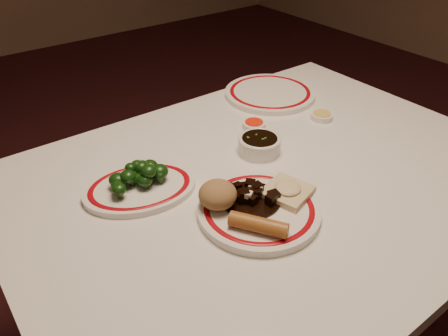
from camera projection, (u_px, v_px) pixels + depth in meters
dining_table at (269, 204)px, 1.08m from camera, size 1.20×0.90×0.75m
main_plate at (259, 210)px, 0.90m from camera, size 0.28×0.28×0.02m
rice_mound at (218, 195)px, 0.89m from camera, size 0.08×0.08×0.06m
spring_roll at (258, 225)px, 0.83m from camera, size 0.09×0.11×0.03m
fried_wonton at (287, 191)px, 0.93m from camera, size 0.11×0.11×0.03m
stirfry_heap at (252, 196)px, 0.91m from camera, size 0.13×0.13×0.03m
broccoli_plate at (140, 188)px, 0.97m from camera, size 0.29×0.27×0.02m
broccoli_pile at (140, 174)px, 0.96m from camera, size 0.14×0.08×0.05m
soy_bowl at (259, 145)px, 1.09m from camera, size 0.11×0.11×0.04m
sweet_sour_dish at (254, 125)px, 1.21m from camera, size 0.06×0.06×0.02m
mustard_dish at (322, 116)px, 1.25m from camera, size 0.06×0.06×0.02m
far_plate at (270, 93)px, 1.38m from camera, size 0.36×0.36×0.02m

